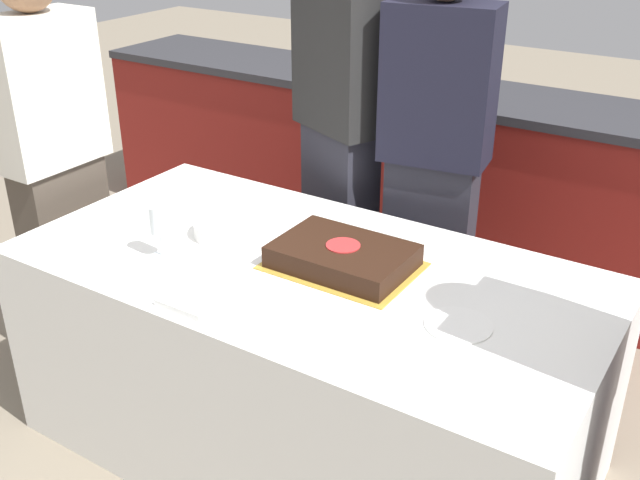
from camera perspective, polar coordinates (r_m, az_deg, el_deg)
ground_plane at (r=2.77m, az=-0.93°, el=-15.43°), size 14.00×14.00×0.00m
back_counter at (r=3.73m, az=12.34°, el=3.90°), size 4.40×0.58×0.92m
dining_table at (r=2.54m, az=-0.99°, el=-9.22°), size 1.87×0.95×0.74m
cake at (r=2.32m, az=1.76°, el=-1.26°), size 0.45×0.33×0.08m
plate_stack at (r=2.55m, az=-7.02°, el=0.93°), size 0.23×0.23×0.05m
wine_glass at (r=2.40m, az=-12.21°, el=1.37°), size 0.06×0.06×0.17m
side_plate_near_cake at (r=2.54m, az=6.07°, el=0.39°), size 0.19×0.19×0.00m
side_plate_right_edge at (r=2.08m, az=10.51°, el=-6.39°), size 0.19×0.19×0.00m
utensil_pile at (r=2.16m, az=-10.00°, el=-4.73°), size 0.17×0.10×0.02m
person_cutting_cake at (r=2.80m, az=8.64°, el=5.68°), size 0.41×0.25×1.67m
person_seated_left at (r=3.05m, az=-19.50°, el=5.37°), size 0.21×0.41×1.61m
person_standing_back at (r=2.97m, az=1.55°, el=7.37°), size 0.43×0.34×1.68m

